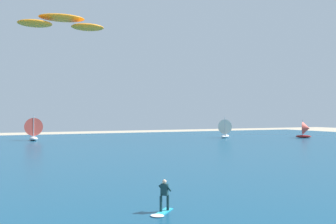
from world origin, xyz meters
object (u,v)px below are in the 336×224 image
object	(u,v)px
kitesurfer	(163,201)
sailboat_near_shore	(33,129)
kite	(62,22)
sailboat_leading	(306,130)
sailboat_mid_right	(226,128)

from	to	relation	value
kitesurfer	sailboat_near_shore	bearing A→B (deg)	90.91
kitesurfer	sailboat_near_shore	size ratio (longest dim) A/B	0.37
kite	sailboat_leading	distance (m)	67.83
sailboat_mid_right	sailboat_near_shore	world-z (taller)	sailboat_near_shore
kitesurfer	sailboat_near_shore	xyz separation A→B (m)	(-0.96, 60.31, 1.65)
sailboat_mid_right	kite	bearing A→B (deg)	-133.66
kite	sailboat_mid_right	bearing A→B (deg)	46.34
kitesurfer	kite	distance (m)	13.78
kite	sailboat_mid_right	distance (m)	60.90
sailboat_mid_right	sailboat_near_shore	distance (m)	39.69
sailboat_mid_right	kitesurfer	bearing A→B (deg)	-126.22
sailboat_leading	sailboat_near_shore	bearing A→B (deg)	163.07
sailboat_near_shore	sailboat_leading	world-z (taller)	sailboat_near_shore
kitesurfer	sailboat_leading	size ratio (longest dim) A/B	0.46
kite	sailboat_mid_right	size ratio (longest dim) A/B	1.29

